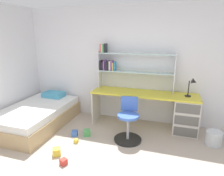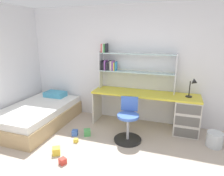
{
  "view_description": "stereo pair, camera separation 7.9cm",
  "coord_description": "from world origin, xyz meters",
  "views": [
    {
      "loc": [
        0.84,
        -1.78,
        1.95
      ],
      "look_at": [
        -0.17,
        1.45,
        1.01
      ],
      "focal_mm": 31.28,
      "sensor_mm": 36.0,
      "label": 1
    },
    {
      "loc": [
        0.91,
        -1.75,
        1.95
      ],
      "look_at": [
        -0.17,
        1.45,
        1.01
      ],
      "focal_mm": 31.28,
      "sensor_mm": 36.0,
      "label": 2
    }
  ],
  "objects": [
    {
      "name": "room_shell",
      "position": [
        -1.26,
        1.25,
        1.28
      ],
      "size": [
        6.03,
        5.9,
        2.55
      ],
      "color": "silver",
      "rests_on": "ground_plane"
    },
    {
      "name": "desk",
      "position": [
        0.91,
        2.15,
        0.44
      ],
      "size": [
        2.2,
        0.56,
        0.76
      ],
      "color": "gold",
      "rests_on": "ground_plane"
    },
    {
      "name": "bookshelf_hutch",
      "position": [
        -0.15,
        2.31,
        1.32
      ],
      "size": [
        1.64,
        0.22,
        0.99
      ],
      "color": "silver",
      "rests_on": "desk"
    },
    {
      "name": "desk_lamp",
      "position": [
        1.23,
        2.12,
        1.01
      ],
      "size": [
        0.2,
        0.17,
        0.38
      ],
      "color": "black",
      "rests_on": "desk"
    },
    {
      "name": "swivel_chair",
      "position": [
        0.13,
        1.5,
        0.33
      ],
      "size": [
        0.52,
        0.52,
        0.81
      ],
      "color": "black",
      "rests_on": "ground_plane"
    },
    {
      "name": "bed_platform",
      "position": [
        -1.91,
        1.49,
        0.22
      ],
      "size": [
        1.17,
        1.89,
        0.56
      ],
      "color": "tan",
      "rests_on": "ground_plane"
    },
    {
      "name": "waste_bin",
      "position": [
        1.65,
        1.77,
        0.13
      ],
      "size": [
        0.28,
        0.28,
        0.26
      ],
      "primitive_type": "cylinder",
      "color": "silver",
      "rests_on": "ground_plane"
    },
    {
      "name": "toy_block_yellow_1",
      "position": [
        -0.76,
        1.09,
        0.04
      ],
      "size": [
        0.07,
        0.07,
        0.07
      ],
      "primitive_type": "cube",
      "rotation": [
        0.0,
        0.0,
        1.64
      ],
      "color": "gold",
      "rests_on": "ground_plane"
    },
    {
      "name": "toy_block_red_2",
      "position": [
        -0.65,
        0.47,
        0.05
      ],
      "size": [
        0.12,
        0.12,
        0.09
      ],
      "primitive_type": "cube",
      "rotation": [
        0.0,
        0.0,
        2.72
      ],
      "color": "red",
      "rests_on": "ground_plane"
    },
    {
      "name": "toy_block_green_3",
      "position": [
        -0.67,
        1.39,
        0.06
      ],
      "size": [
        0.17,
        0.17,
        0.12
      ],
      "primitive_type": "cube",
      "rotation": [
        0.0,
        0.0,
        0.53
      ],
      "color": "#479E51",
      "rests_on": "ground_plane"
    },
    {
      "name": "toy_block_blue_4",
      "position": [
        -0.9,
        1.31,
        0.05
      ],
      "size": [
        0.13,
        0.13,
        0.11
      ],
      "primitive_type": "cube",
      "rotation": [
        0.0,
        0.0,
        1.85
      ],
      "color": "#3860B7",
      "rests_on": "ground_plane"
    },
    {
      "name": "toy_block_yellow_5",
      "position": [
        -0.88,
        0.65,
        0.06
      ],
      "size": [
        0.17,
        0.17,
        0.12
      ],
      "primitive_type": "cube",
      "rotation": [
        0.0,
        0.0,
        2.16
      ],
      "color": "gold",
      "rests_on": "ground_plane"
    }
  ]
}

